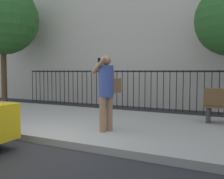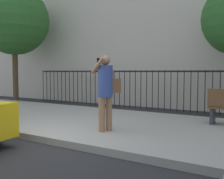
{
  "view_description": "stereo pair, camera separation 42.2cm",
  "coord_description": "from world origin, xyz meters",
  "views": [
    {
      "loc": [
        3.84,
        -4.16,
        1.54
      ],
      "look_at": [
        0.93,
        1.44,
        1.11
      ],
      "focal_mm": 42.08,
      "sensor_mm": 36.0,
      "label": 1
    },
    {
      "loc": [
        4.21,
        -3.96,
        1.54
      ],
      "look_at": [
        0.93,
        1.44,
        1.11
      ],
      "focal_mm": 42.08,
      "sensor_mm": 36.0,
      "label": 2
    }
  ],
  "objects": [
    {
      "name": "street_tree_mid",
      "position": [
        -6.45,
        4.52,
        4.0
      ],
      "size": [
        3.33,
        3.33,
        5.67
      ],
      "color": "#4C3823",
      "rests_on": "ground"
    },
    {
      "name": "iron_fence",
      "position": [
        0.0,
        5.9,
        1.02
      ],
      "size": [
        12.03,
        0.04,
        1.6
      ],
      "color": "black",
      "rests_on": "ground"
    },
    {
      "name": "sidewalk",
      "position": [
        0.0,
        2.2,
        0.07
      ],
      "size": [
        28.0,
        4.4,
        0.15
      ],
      "primitive_type": "cube",
      "color": "#9E9B93",
      "rests_on": "ground"
    },
    {
      "name": "pedestrian_on_phone",
      "position": [
        0.94,
        1.17,
        1.18
      ],
      "size": [
        0.56,
        0.72,
        1.76
      ],
      "color": "#936B4C",
      "rests_on": "sidewalk"
    },
    {
      "name": "ground_plane",
      "position": [
        0.0,
        0.0,
        0.0
      ],
      "size": [
        60.0,
        60.0,
        0.0
      ],
      "primitive_type": "plane",
      "color": "#28282B"
    }
  ]
}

